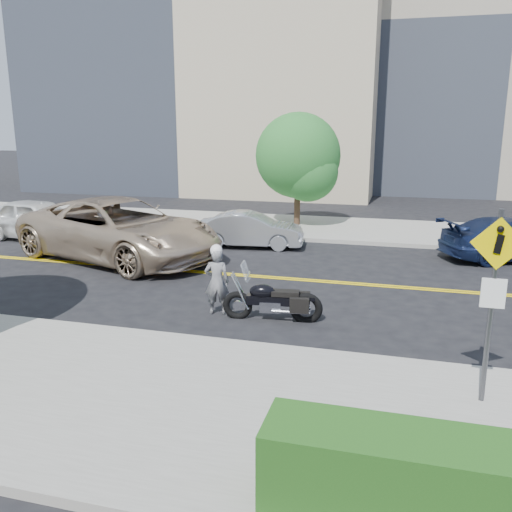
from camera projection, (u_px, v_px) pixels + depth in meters
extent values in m
plane|color=black|center=(295.00, 279.00, 15.43)|extent=(120.00, 120.00, 0.00)
cube|color=#9E9B91|center=(201.00, 406.00, 8.39)|extent=(60.00, 5.00, 0.15)
cube|color=#9E9B91|center=(331.00, 229.00, 22.44)|extent=(60.00, 5.00, 0.15)
cube|color=#A39984|center=(496.00, 33.00, 35.33)|extent=(18.00, 14.00, 20.00)
cylinder|color=#4C4C51|center=(491.00, 309.00, 8.06)|extent=(0.08, 0.08, 3.00)
cube|color=#F9D800|center=(499.00, 244.00, 7.79)|extent=(0.78, 0.03, 0.78)
cube|color=white|center=(493.00, 293.00, 7.97)|extent=(0.35, 0.03, 0.45)
imported|color=#9D9EA2|center=(217.00, 282.00, 12.49)|extent=(0.64, 0.50, 1.56)
sphere|color=white|center=(216.00, 250.00, 12.31)|extent=(0.28, 0.28, 0.28)
imported|color=tan|center=(119.00, 229.00, 17.50)|extent=(7.77, 5.35, 1.97)
imported|color=white|center=(38.00, 219.00, 20.56)|extent=(4.67, 2.17, 1.55)
imported|color=#A3A6AB|center=(250.00, 230.00, 19.32)|extent=(3.93, 1.80, 1.25)
cylinder|color=#382619|center=(298.00, 182.00, 22.50)|extent=(0.25, 0.25, 3.89)
sphere|color=#226E24|center=(298.00, 155.00, 22.24)|extent=(3.50, 3.50, 3.50)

